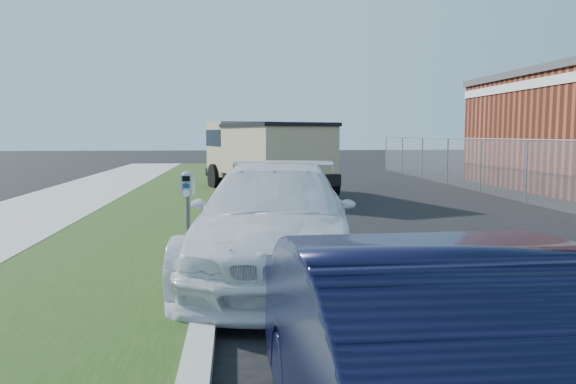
{
  "coord_description": "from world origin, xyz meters",
  "views": [
    {
      "loc": [
        -2.27,
        -8.22,
        1.96
      ],
      "look_at": [
        -1.4,
        1.0,
        1.0
      ],
      "focal_mm": 35.0,
      "sensor_mm": 36.0,
      "label": 1
    }
  ],
  "objects": [
    {
      "name": "parking_meter",
      "position": [
        -2.95,
        -0.12,
        1.07
      ],
      "size": [
        0.21,
        0.16,
        1.31
      ],
      "rotation": [
        0.0,
        0.0,
        -0.29
      ],
      "color": "#3F4247",
      "rests_on": "ground"
    },
    {
      "name": "white_wagon",
      "position": [
        -1.73,
        -0.46,
        0.77
      ],
      "size": [
        2.82,
        5.51,
        1.53
      ],
      "primitive_type": "imported",
      "rotation": [
        0.0,
        0.0,
        -0.13
      ],
      "color": "white",
      "rests_on": "ground"
    },
    {
      "name": "streetside",
      "position": [
        -5.57,
        2.0,
        0.07
      ],
      "size": [
        6.12,
        50.0,
        0.15
      ],
      "color": "gray",
      "rests_on": "ground"
    },
    {
      "name": "dump_truck",
      "position": [
        -1.37,
        9.92,
        1.34
      ],
      "size": [
        4.08,
        6.47,
        2.39
      ],
      "rotation": [
        0.0,
        0.0,
        0.33
      ],
      "color": "black",
      "rests_on": "ground"
    },
    {
      "name": "chainlink_fence",
      "position": [
        6.0,
        7.0,
        1.26
      ],
      "size": [
        0.06,
        30.06,
        30.0
      ],
      "color": "slate",
      "rests_on": "ground"
    },
    {
      "name": "ground",
      "position": [
        0.0,
        0.0,
        0.0
      ],
      "size": [
        120.0,
        120.0,
        0.0
      ],
      "primitive_type": "plane",
      "color": "black",
      "rests_on": "ground"
    }
  ]
}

